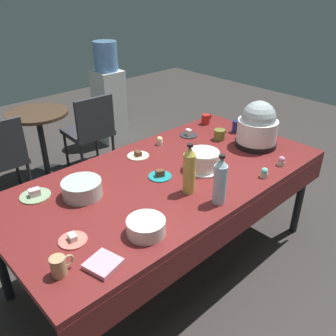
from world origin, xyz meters
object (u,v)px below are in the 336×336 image
Objects in this scene: glass_salad_bowl at (82,189)px; cupcake_vanilla at (281,161)px; potluck_table at (168,183)px; water_cooler at (109,96)px; coffee_mug_navy at (237,126)px; coffee_mug_red at (206,119)px; soda_bottle_water at (220,181)px; frosted_layer_cake at (203,161)px; cupcake_rose at (160,141)px; maroon_chair_right at (90,128)px; dessert_plate_cream at (138,155)px; cupcake_mint at (264,173)px; ceramic_snack_bowl at (146,227)px; soda_bottle_ginger_ale at (189,170)px; dessert_plate_coral at (73,239)px; coffee_mug_tan at (59,266)px; coffee_mug_olive at (220,135)px; round_cafe_table at (41,133)px; dessert_plate_sage at (35,195)px; slow_cooker at (258,126)px; dessert_plate_charcoal at (189,134)px; dessert_plate_teal at (160,175)px.

glass_salad_bowl is 1.35m from cupcake_vanilla.
water_cooler reaches higher than potluck_table.
coffee_mug_navy is 1.02× the size of coffee_mug_red.
cupcake_vanilla is 0.22× the size of soda_bottle_water.
frosted_layer_cake reaches higher than potluck_table.
maroon_chair_right reaches higher than cupcake_rose.
potluck_table is at bearing 146.34° from cupcake_vanilla.
glass_salad_bowl is 0.28× the size of maroon_chair_right.
glass_salad_bowl is at bearing -162.53° from dessert_plate_cream.
cupcake_vanilla reaches higher than potluck_table.
water_cooler reaches higher than cupcake_mint.
ceramic_snack_bowl is 0.63× the size of soda_bottle_ginger_ale.
dessert_plate_coral is 0.90× the size of dessert_plate_cream.
potluck_table is at bearing 18.49° from coffee_mug_tan.
water_cooler reaches higher than coffee_mug_olive.
cupcake_rose is at bearing 54.52° from potluck_table.
frosted_layer_cake reaches higher than round_cafe_table.
dessert_plate_sage is 1.67m from round_cafe_table.
frosted_layer_cake is 0.22× the size of water_cooler.
dessert_plate_sage is at bearing 138.47° from glass_salad_bowl.
soda_bottle_water is 0.96m from coffee_mug_tan.
potluck_table is at bearing -94.45° from dessert_plate_cream.
slow_cooker is at bearing -67.75° from coffee_mug_olive.
dessert_plate_sage is 1.63m from coffee_mug_red.
maroon_chair_right is (-0.04, 2.07, -0.29)m from cupcake_mint.
coffee_mug_navy reaches higher than potluck_table.
glass_salad_bowl is 0.19× the size of water_cooler.
round_cafe_table is at bearing 91.56° from potluck_table.
soda_bottle_water reaches higher than maroon_chair_right.
round_cafe_table is at bearing 90.00° from soda_bottle_ginger_ale.
soda_bottle_ginger_ale is (0.75, -0.08, 0.14)m from dessert_plate_coral.
dessert_plate_charcoal is 0.86m from soda_bottle_ginger_ale.
glass_salad_bowl is 1.75m from maroon_chair_right.
dessert_plate_charcoal is 0.77× the size of dessert_plate_sage.
dessert_plate_charcoal is 0.91× the size of dessert_plate_teal.
potluck_table is at bearing -153.48° from coffee_mug_red.
slow_cooker is at bearing -31.74° from dessert_plate_cream.
slow_cooker is 5.27× the size of cupcake_rose.
dessert_plate_teal is at bearing -155.69° from coffee_mug_red.
dessert_plate_cream is 1.52m from round_cafe_table.
coffee_mug_olive is at bearing -1.52° from glass_salad_bowl.
dessert_plate_teal is 0.12× the size of water_cooler.
water_cooler is (0.57, 2.59, -0.19)m from cupcake_mint.
cupcake_rose is 1.00× the size of cupcake_mint.
potluck_table is at bearing -25.03° from dessert_plate_sage.
coffee_mug_navy reaches higher than coffee_mug_red.
round_cafe_table is (-0.28, 1.94, -0.31)m from frosted_layer_cake.
dessert_plate_charcoal is 2.07× the size of cupcake_vanilla.
ceramic_snack_bowl is 1.32× the size of dessert_plate_teal.
glass_salad_bowl is 2.13× the size of coffee_mug_tan.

